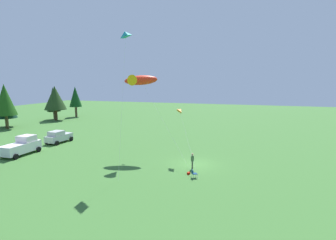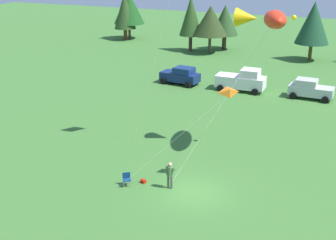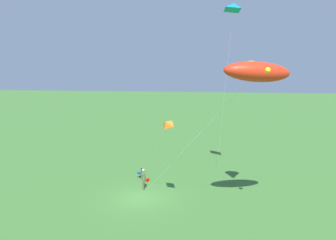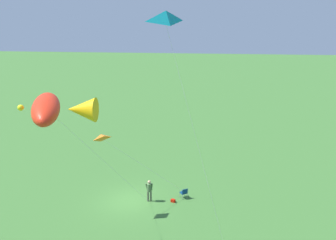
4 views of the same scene
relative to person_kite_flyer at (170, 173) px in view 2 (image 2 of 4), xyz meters
The scene contains 10 objects.
ground_plane 1.87m from the person_kite_flyer, ahead, with size 160.00×160.00×0.00m, color #3B6D2E.
person_kite_flyer is the anchor object (origin of this frame).
folding_chair 2.77m from the person_kite_flyer, 165.31° to the right, with size 0.66×0.66×0.82m.
backpack_on_grass 2.03m from the person_kite_flyer, behind, with size 0.32×0.22×0.22m, color red.
car_navy_hatch 23.41m from the person_kite_flyer, 109.57° to the left, with size 4.41×2.69×1.89m.
truck_white_pickup 22.19m from the person_kite_flyer, 92.91° to the left, with size 5.01×2.41×2.34m.
car_silver_compact 22.88m from the person_kite_flyer, 75.67° to the left, with size 4.29×2.40×1.89m.
treeline_distant 40.62m from the person_kite_flyer, 85.84° to the left, with size 60.62×10.13×8.85m.
kite_large_fish 12.09m from the person_kite_flyer, 63.77° to the left, with size 5.71×9.70×10.24m.
kite_delta_orange 6.08m from the person_kite_flyer, 35.22° to the left, with size 6.56×3.90×6.27m.
Camera 2 is at (8.18, -23.70, 13.96)m, focal length 50.00 mm.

